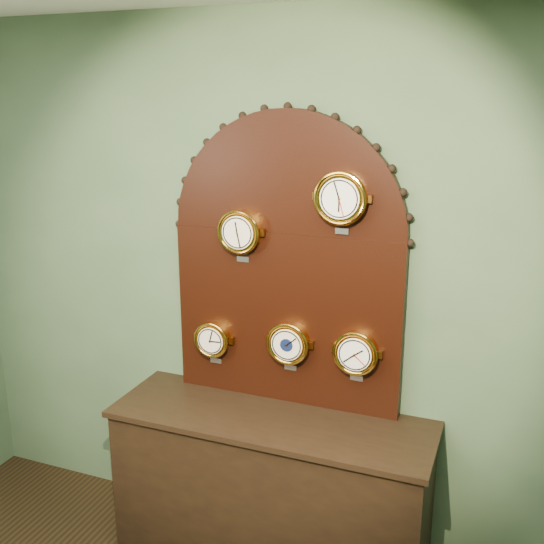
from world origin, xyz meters
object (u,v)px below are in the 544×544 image
at_px(hygrometer, 213,339).
at_px(tide_clock, 356,353).
at_px(arabic_clock, 341,198).
at_px(shop_counter, 271,491).
at_px(display_board, 287,253).
at_px(barometer, 289,343).
at_px(roman_clock, 240,232).

relative_size(hygrometer, tide_clock, 0.90).
distance_m(arabic_clock, tide_clock, 0.76).
xyz_separation_m(shop_counter, display_board, (0.00, 0.22, 1.23)).
relative_size(barometer, tide_clock, 0.99).
height_order(arabic_clock, barometer, arabic_clock).
bearing_deg(barometer, shop_counter, -103.95).
xyz_separation_m(display_board, barometer, (0.04, -0.07, -0.45)).
distance_m(arabic_clock, barometer, 0.80).
xyz_separation_m(hygrometer, barometer, (0.43, -0.00, 0.04)).
xyz_separation_m(barometer, tide_clock, (0.35, 0.00, 0.00)).
bearing_deg(roman_clock, shop_counter, -34.33).
distance_m(barometer, tide_clock, 0.35).
bearing_deg(shop_counter, roman_clock, 145.67).
height_order(shop_counter, arabic_clock, arabic_clock).
relative_size(shop_counter, display_board, 1.05).
relative_size(display_board, tide_clock, 5.54).
distance_m(roman_clock, barometer, 0.61).
relative_size(roman_clock, tide_clock, 1.00).
relative_size(display_board, barometer, 5.58).
distance_m(display_board, roman_clock, 0.26).
bearing_deg(display_board, shop_counter, -90.00).
distance_m(shop_counter, tide_clock, 0.88).
distance_m(display_board, tide_clock, 0.60).
bearing_deg(hygrometer, display_board, 9.53).
distance_m(shop_counter, arabic_clock, 1.56).
bearing_deg(tide_clock, shop_counter, -158.42).
distance_m(display_board, barometer, 0.46).
bearing_deg(arabic_clock, tide_clock, 0.42).
distance_m(arabic_clock, hygrometer, 1.05).
height_order(roman_clock, hygrometer, roman_clock).
height_order(shop_counter, hygrometer, hygrometer).
xyz_separation_m(roman_clock, tide_clock, (0.61, 0.00, -0.55)).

